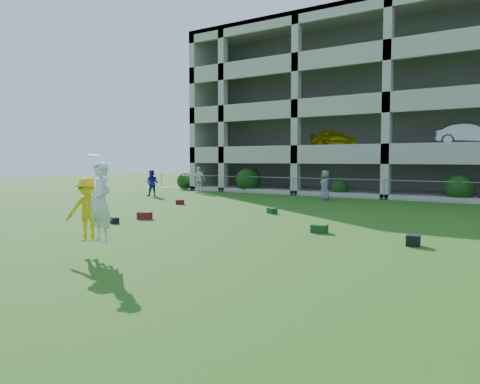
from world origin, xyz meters
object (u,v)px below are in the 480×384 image
Objects in this scene: crate_d at (413,241)px; parking_garage at (423,110)px; bystander_b at (199,180)px; frisbee_contest at (92,207)px; bystander_c at (325,186)px; bystander_a at (152,183)px.

crate_d is 0.01× the size of parking_garage.
bystander_b is 5.30× the size of crate_d.
bystander_b is 0.86× the size of frisbee_contest.
bystander_b is at bearing 145.34° from crate_d.
frisbee_contest is at bearing -91.60° from parking_garage.
frisbee_contest is (1.75, -17.47, 0.35)m from bystander_c.
frisbee_contest reaches higher than crate_d.
bystander_b is (0.60, 3.92, 0.08)m from bystander_a.
frisbee_contest is (12.20, -14.16, 0.38)m from bystander_a.
bystander_b is 1.06× the size of bystander_c.
bystander_a is at bearing -104.42° from bystander_b.
bystander_c is 17.56m from frisbee_contest.
bystander_a is 0.06× the size of parking_garage.
parking_garage is at bearing 88.40° from frisbee_contest.
bystander_a is 0.78× the size of frisbee_contest.
bystander_b is at bearing -139.00° from parking_garage.
bystander_b is at bearing -130.84° from bystander_c.
parking_garage is at bearing 102.99° from crate_d.
bystander_c is at bearing -8.21° from bystander_a.
bystander_a is 0.97× the size of bystander_c.
parking_garage is (12.40, 10.78, 5.09)m from bystander_b.
parking_garage reaches higher than bystander_c.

